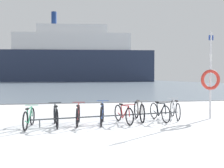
{
  "coord_description": "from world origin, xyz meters",
  "views": [
    {
      "loc": [
        -1.31,
        -5.98,
        1.73
      ],
      "look_at": [
        0.51,
        5.2,
        1.4
      ],
      "focal_mm": 38.55,
      "sensor_mm": 36.0,
      "label": 1
    }
  ],
  "objects_px": {
    "ferry_ship": "(76,58)",
    "bicycle_0": "(29,118)",
    "bicycle_6": "(160,112)",
    "bicycle_1": "(56,116)",
    "bicycle_2": "(78,115)",
    "bicycle_4": "(124,114)",
    "bicycle_5": "(139,111)",
    "rescue_post": "(211,78)",
    "bicycle_7": "(175,109)",
    "bicycle_3": "(102,114)"
  },
  "relations": [
    {
      "from": "bicycle_6",
      "to": "ferry_ship",
      "type": "bearing_deg",
      "value": 91.56
    },
    {
      "from": "bicycle_0",
      "to": "bicycle_2",
      "type": "distance_m",
      "value": 1.68
    },
    {
      "from": "bicycle_2",
      "to": "bicycle_7",
      "type": "relative_size",
      "value": 0.98
    },
    {
      "from": "rescue_post",
      "to": "ferry_ship",
      "type": "height_order",
      "value": "ferry_ship"
    },
    {
      "from": "bicycle_6",
      "to": "bicycle_7",
      "type": "xyz_separation_m",
      "value": [
        0.83,
        0.42,
        0.02
      ]
    },
    {
      "from": "ferry_ship",
      "to": "bicycle_3",
      "type": "bearing_deg",
      "value": -90.06
    },
    {
      "from": "bicycle_2",
      "to": "bicycle_4",
      "type": "xyz_separation_m",
      "value": [
        1.69,
        0.09,
        -0.02
      ]
    },
    {
      "from": "bicycle_0",
      "to": "bicycle_1",
      "type": "height_order",
      "value": "bicycle_1"
    },
    {
      "from": "bicycle_0",
      "to": "bicycle_7",
      "type": "distance_m",
      "value": 5.77
    },
    {
      "from": "bicycle_2",
      "to": "bicycle_6",
      "type": "bearing_deg",
      "value": 5.69
    },
    {
      "from": "bicycle_6",
      "to": "ferry_ship",
      "type": "distance_m",
      "value": 82.67
    },
    {
      "from": "bicycle_3",
      "to": "bicycle_4",
      "type": "distance_m",
      "value": 0.83
    },
    {
      "from": "bicycle_7",
      "to": "bicycle_2",
      "type": "bearing_deg",
      "value": -169.67
    },
    {
      "from": "bicycle_7",
      "to": "rescue_post",
      "type": "distance_m",
      "value": 1.95
    },
    {
      "from": "bicycle_1",
      "to": "rescue_post",
      "type": "bearing_deg",
      "value": 4.96
    },
    {
      "from": "bicycle_5",
      "to": "rescue_post",
      "type": "bearing_deg",
      "value": -0.76
    },
    {
      "from": "bicycle_1",
      "to": "bicycle_6",
      "type": "xyz_separation_m",
      "value": [
        3.98,
        0.43,
        -0.01
      ]
    },
    {
      "from": "bicycle_3",
      "to": "ferry_ship",
      "type": "relative_size",
      "value": 0.03
    },
    {
      "from": "bicycle_3",
      "to": "rescue_post",
      "type": "height_order",
      "value": "rescue_post"
    },
    {
      "from": "bicycle_2",
      "to": "ferry_ship",
      "type": "relative_size",
      "value": 0.03
    },
    {
      "from": "bicycle_2",
      "to": "rescue_post",
      "type": "height_order",
      "value": "rescue_post"
    },
    {
      "from": "bicycle_1",
      "to": "rescue_post",
      "type": "xyz_separation_m",
      "value": [
        6.22,
        0.54,
        1.33
      ]
    },
    {
      "from": "bicycle_1",
      "to": "bicycle_2",
      "type": "bearing_deg",
      "value": 8.15
    },
    {
      "from": "bicycle_2",
      "to": "bicycle_4",
      "type": "height_order",
      "value": "bicycle_2"
    },
    {
      "from": "ferry_ship",
      "to": "bicycle_1",
      "type": "bearing_deg",
      "value": -91.21
    },
    {
      "from": "bicycle_4",
      "to": "bicycle_7",
      "type": "xyz_separation_m",
      "value": [
        2.34,
        0.64,
        0.03
      ]
    },
    {
      "from": "bicycle_0",
      "to": "bicycle_5",
      "type": "bearing_deg",
      "value": 9.58
    },
    {
      "from": "bicycle_6",
      "to": "bicycle_7",
      "type": "bearing_deg",
      "value": 26.53
    },
    {
      "from": "bicycle_1",
      "to": "ferry_ship",
      "type": "distance_m",
      "value": 83.09
    },
    {
      "from": "bicycle_0",
      "to": "bicycle_3",
      "type": "distance_m",
      "value": 2.54
    },
    {
      "from": "bicycle_0",
      "to": "bicycle_5",
      "type": "height_order",
      "value": "bicycle_5"
    },
    {
      "from": "rescue_post",
      "to": "bicycle_5",
      "type": "bearing_deg",
      "value": 179.24
    },
    {
      "from": "bicycle_0",
      "to": "ferry_ship",
      "type": "xyz_separation_m",
      "value": [
        2.62,
        82.76,
        8.33
      ]
    },
    {
      "from": "bicycle_2",
      "to": "ferry_ship",
      "type": "height_order",
      "value": "ferry_ship"
    },
    {
      "from": "bicycle_2",
      "to": "bicycle_3",
      "type": "xyz_separation_m",
      "value": [
        0.87,
        -0.02,
        0.02
      ]
    },
    {
      "from": "bicycle_0",
      "to": "rescue_post",
      "type": "distance_m",
      "value": 7.26
    },
    {
      "from": "bicycle_2",
      "to": "bicycle_4",
      "type": "relative_size",
      "value": 1.02
    },
    {
      "from": "bicycle_1",
      "to": "ferry_ship",
      "type": "height_order",
      "value": "ferry_ship"
    },
    {
      "from": "bicycle_7",
      "to": "bicycle_0",
      "type": "bearing_deg",
      "value": -170.5
    },
    {
      "from": "bicycle_0",
      "to": "bicycle_6",
      "type": "distance_m",
      "value": 4.89
    },
    {
      "from": "bicycle_0",
      "to": "bicycle_1",
      "type": "xyz_separation_m",
      "value": [
        0.88,
        0.11,
        0.03
      ]
    },
    {
      "from": "ferry_ship",
      "to": "bicycle_0",
      "type": "bearing_deg",
      "value": -91.82
    },
    {
      "from": "bicycle_7",
      "to": "ferry_ship",
      "type": "xyz_separation_m",
      "value": [
        -3.07,
        81.81,
        8.29
      ]
    },
    {
      "from": "bicycle_3",
      "to": "bicycle_0",
      "type": "bearing_deg",
      "value": -175.51
    },
    {
      "from": "bicycle_0",
      "to": "bicycle_3",
      "type": "height_order",
      "value": "bicycle_3"
    },
    {
      "from": "bicycle_1",
      "to": "bicycle_2",
      "type": "relative_size",
      "value": 1.02
    },
    {
      "from": "bicycle_2",
      "to": "bicycle_5",
      "type": "relative_size",
      "value": 0.95
    },
    {
      "from": "bicycle_4",
      "to": "bicycle_6",
      "type": "height_order",
      "value": "bicycle_6"
    },
    {
      "from": "bicycle_1",
      "to": "bicycle_7",
      "type": "xyz_separation_m",
      "value": [
        4.81,
        0.85,
        0.01
      ]
    },
    {
      "from": "bicycle_1",
      "to": "bicycle_6",
      "type": "relative_size",
      "value": 1.03
    }
  ]
}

